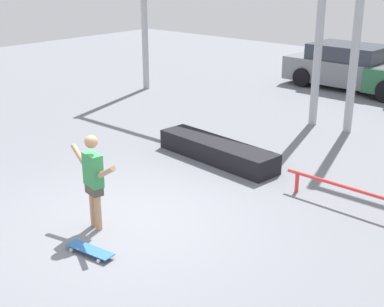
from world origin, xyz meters
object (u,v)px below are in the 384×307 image
Objects in this scene: skateboard at (90,250)px; parked_car_grey at (351,67)px; grind_box at (217,151)px; grind_rail at (343,189)px; skateboarder at (93,177)px.

parked_car_grey reaches higher than skateboard.
parked_car_grey is at bearing 91.71° from skateboard.
parked_car_grey reaches higher than grind_box.
grind_rail is (1.95, 3.79, 0.25)m from skateboard.
grind_box is 2.99m from grind_rail.
parked_car_grey is (-1.40, 11.57, -0.17)m from skateboarder.
skateboarder is 4.12m from grind_rail.
skateboarder is 0.53× the size of grind_box.
skateboarder is 0.36× the size of parked_car_grey.
grind_rail is at bearing 55.32° from skateboard.
grind_rail is 0.51× the size of parked_car_grey.
parked_car_grey is (-1.96, 12.14, 0.61)m from skateboard.
grind_box is at bearing 108.15° from skateboarder.
grind_rail is (2.51, 3.22, -0.53)m from skateboarder.
skateboarder is at bearing -82.60° from grind_box.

